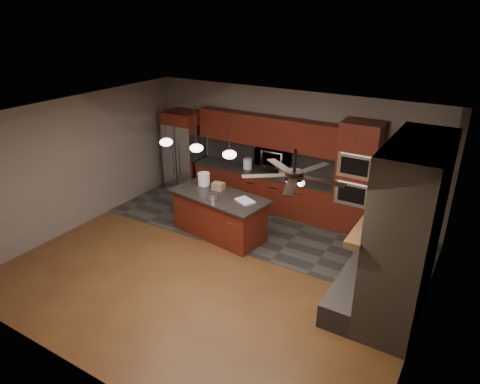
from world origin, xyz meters
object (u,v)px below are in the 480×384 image
Objects in this scene: white_bucket at (204,179)px; paint_can at (213,197)px; refrigerator at (185,152)px; counter_box at (283,173)px; microwave at (273,157)px; counter_bucket at (248,164)px; kitchen_island at (219,215)px; paint_tray at (245,201)px; oven_tower at (357,178)px; cardboard_box at (218,186)px.

paint_can is (0.59, -0.53, -0.07)m from white_bucket.
counter_box is (2.78, 0.03, -0.04)m from refrigerator.
counter_box is (0.65, 1.88, 0.01)m from paint_can.
refrigerator is 2.04m from white_bucket.
microwave is 3.05× the size of counter_bucket.
kitchen_island is 9.12× the size of counter_bucket.
counter_bucket reaches higher than paint_can.
white_bucket reaches higher than kitchen_island.
paint_tray is at bearing 22.40° from paint_can.
kitchen_island is at bearing 94.69° from paint_can.
kitchen_island is (-2.33, -1.67, -0.73)m from oven_tower.
refrigerator reaches higher than counter_box.
counter_box is at bearing 71.05° from paint_can.
white_bucket is at bearing -122.23° from microwave.
counter_bucket is (-0.65, -0.05, -0.28)m from microwave.
paint_can is at bearing -99.46° from microwave.
microwave is 3.00× the size of cardboard_box.
oven_tower is 12.47× the size of paint_can.
oven_tower is 4.44m from refrigerator.
white_bucket reaches higher than counter_box.
cardboard_box is (-0.15, 0.22, 0.53)m from kitchen_island.
white_bucket is at bearing -40.44° from refrigerator.
kitchen_island is at bearing -101.45° from microwave.
counter_bucket is at bearing 99.31° from paint_can.
paint_tray is at bearing -81.06° from microwave.
microwave is 2.02× the size of paint_tray.
microwave is at bearing 4.42° from counter_bucket.
microwave is at bearing 80.54° from paint_can.
paint_tray is 1.92m from counter_bucket.
counter_box is at bearing 47.68° from white_bucket.
kitchen_island is at bearing -156.10° from paint_tray.
microwave reaches higher than paint_can.
counter_bucket reaches higher than paint_tray.
counter_box is (1.23, 1.35, -0.06)m from white_bucket.
kitchen_island is 8.01× the size of white_bucket.
white_bucket is 0.79m from paint_can.
paint_tray is (0.62, -0.00, 0.47)m from kitchen_island.
oven_tower reaches higher than counter_box.
counter_bucket is at bearing 179.84° from oven_tower.
paint_can is (-0.33, -1.98, -0.32)m from microwave.
oven_tower is 3.25× the size of microwave.
white_bucket is 0.42m from cardboard_box.
white_bucket is (-2.89, -1.39, -0.13)m from oven_tower.
counter_bucket is at bearing 2.56° from refrigerator.
oven_tower is 12.44× the size of counter_box.
paint_can is at bearing -80.69° from counter_bucket.
cardboard_box is at bearing 110.36° from paint_can.
cardboard_box is 1.27× the size of counter_box.
cardboard_box is at bearing -84.46° from counter_bucket.
counter_bucket is at bearing 142.72° from paint_tray.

